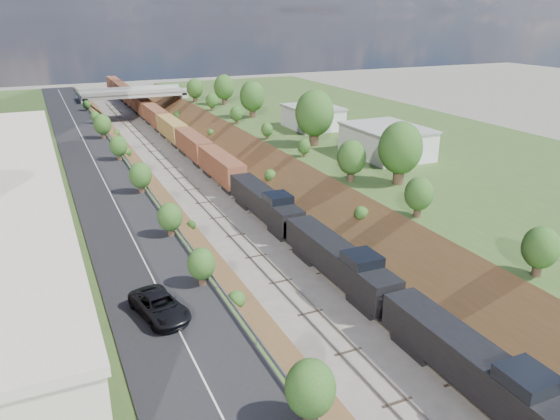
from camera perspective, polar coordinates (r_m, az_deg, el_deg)
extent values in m
cube|color=#335322|center=(93.29, 12.89, 5.79)|extent=(44.00, 180.00, 5.00)
cube|color=brown|center=(76.85, -14.63, 0.62)|extent=(10.00, 180.00, 10.00)
cube|color=brown|center=(82.94, 0.44, 2.73)|extent=(10.00, 180.00, 10.00)
cube|color=gray|center=(78.47, -8.62, 1.54)|extent=(1.58, 180.00, 0.18)
cube|color=gray|center=(79.93, -5.04, 2.04)|extent=(1.58, 180.00, 0.18)
cube|color=black|center=(74.83, -18.35, 3.78)|extent=(8.00, 180.00, 0.10)
cube|color=#99999E|center=(75.18, -15.30, 4.56)|extent=(0.06, 171.00, 0.30)
cube|color=gray|center=(136.03, -19.78, 9.79)|extent=(1.50, 8.00, 6.20)
cube|color=gray|center=(139.72, -10.24, 10.89)|extent=(1.50, 8.00, 6.20)
cube|color=gray|center=(136.96, -15.07, 11.66)|extent=(24.00, 8.00, 1.00)
cube|color=gray|center=(132.94, -14.80, 11.79)|extent=(24.00, 0.30, 0.80)
cube|color=gray|center=(140.76, -15.39, 12.17)|extent=(24.00, 0.30, 0.80)
cube|color=silver|center=(80.49, 11.06, 6.98)|extent=(9.00, 12.00, 4.00)
cube|color=silver|center=(98.66, 3.43, 9.58)|extent=(8.00, 10.00, 3.60)
cylinder|color=#473323|center=(67.56, 12.28, 3.77)|extent=(1.30, 1.30, 2.62)
ellipsoid|color=#1D4D1B|center=(66.76, 12.48, 6.36)|extent=(5.25, 5.25, 6.30)
cylinder|color=#473323|center=(38.62, -5.56, -9.81)|extent=(0.66, 0.66, 1.22)
ellipsoid|color=#1D4D1B|center=(37.91, -5.64, -7.88)|extent=(2.45, 2.45, 2.94)
cube|color=black|center=(40.54, 19.61, -15.01)|extent=(2.89, 17.35, 2.75)
cube|color=black|center=(37.29, 24.45, -15.71)|extent=(2.83, 3.10, 0.90)
cube|color=black|center=(53.10, 6.07, -5.11)|extent=(2.89, 17.35, 2.75)
cube|color=black|center=(68.33, -1.64, 0.86)|extent=(2.89, 17.35, 2.75)
cube|color=brown|center=(135.24, -13.63, 10.15)|extent=(2.89, 123.70, 3.47)
imported|color=black|center=(38.63, -12.48, -9.76)|extent=(3.76, 6.06, 1.57)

